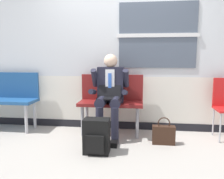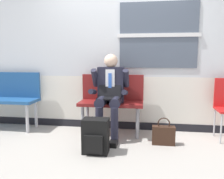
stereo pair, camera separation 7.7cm
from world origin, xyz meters
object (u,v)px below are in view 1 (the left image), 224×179
person_seated (110,93)px  backpack (97,137)px  handbag (164,134)px  bench_with_person (111,99)px

person_seated → backpack: size_ratio=2.83×
person_seated → backpack: (-0.08, -0.63, -0.47)m
backpack → handbag: bearing=25.6°
backpack → person_seated: bearing=82.5°
person_seated → handbag: size_ratio=3.26×
person_seated → handbag: (0.80, -0.21, -0.55)m
backpack → handbag: size_ratio=1.15×
person_seated → bench_with_person: bearing=90.0°
bench_with_person → person_seated: 0.24m
bench_with_person → backpack: bearing=-95.7°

